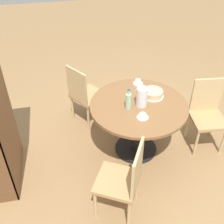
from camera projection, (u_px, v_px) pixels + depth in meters
ground_plane at (136, 149)px, 3.83m from camera, size 14.00×14.00×0.00m
dining_table at (138, 116)px, 3.48m from camera, size 1.19×1.19×0.75m
chair_a at (85, 94)px, 4.01m from camera, size 0.58×0.58×0.93m
chair_b at (124, 179)px, 2.81m from camera, size 0.57×0.57×0.93m
chair_c at (207, 113)px, 3.66m from camera, size 0.46×0.46×0.93m
coffee_pot at (142, 96)px, 3.28m from camera, size 0.13×0.13×0.28m
water_bottle at (128, 101)px, 3.24m from camera, size 0.07×0.07×0.27m
cake_main at (153, 94)px, 3.48m from camera, size 0.27×0.27×0.08m
cup_a at (143, 116)px, 3.15m from camera, size 0.13×0.13×0.06m
cup_b at (138, 82)px, 3.72m from camera, size 0.13×0.13×0.06m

